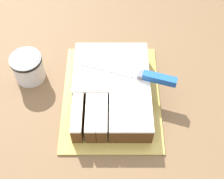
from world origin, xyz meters
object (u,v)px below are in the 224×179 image
(cake, at_px, (113,89))
(knife, at_px, (148,76))
(cake_board, at_px, (112,96))
(coffee_cup, at_px, (29,67))

(cake, height_order, knife, knife)
(cake_board, height_order, coffee_cup, coffee_cup)
(cake, distance_m, coffee_cup, 0.27)
(cake_board, distance_m, knife, 0.13)
(cake, bearing_deg, coffee_cup, 163.79)
(cake_board, height_order, knife, knife)
(cake, bearing_deg, cake_board, -124.54)
(cake, xyz_separation_m, coffee_cup, (-0.26, 0.07, 0.01))
(cake_board, relative_size, cake, 1.21)
(cake, xyz_separation_m, knife, (0.10, 0.01, 0.04))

